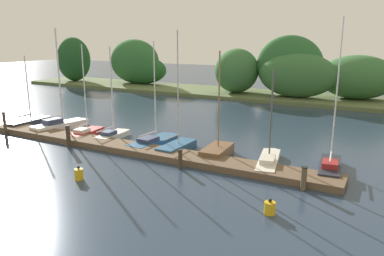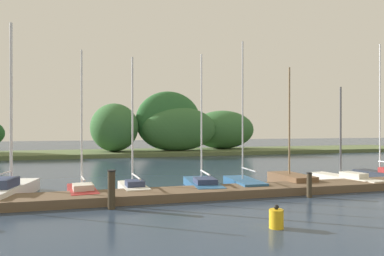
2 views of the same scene
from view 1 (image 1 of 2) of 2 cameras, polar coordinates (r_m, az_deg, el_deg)
name	(u,v)px [view 1 (image 1 of 2)]	position (r m, az deg, el deg)	size (l,w,h in m)	color
dock_pier	(133,148)	(23.01, -8.93, -3.10)	(24.17, 1.80, 0.35)	brown
far_shore	(217,72)	(46.13, 3.79, 8.52)	(67.89, 8.00, 6.97)	#56663D
sailboat_0	(30,122)	(31.82, -23.42, 0.83)	(1.15, 3.77, 5.39)	#232833
sailboat_1	(61,124)	(29.64, -19.35, 0.58)	(1.88, 4.51, 7.39)	white
sailboat_2	(86,132)	(27.32, -15.82, -0.53)	(1.45, 3.36, 6.31)	maroon
sailboat_3	(113,134)	(26.05, -11.96, -0.91)	(1.23, 3.29, 6.17)	silver
sailboat_4	(154,141)	(24.19, -5.79, -1.93)	(1.54, 4.24, 6.51)	#285684
sailboat_5	(178,146)	(22.88, -2.19, -2.70)	(1.25, 3.24, 7.15)	#285684
sailboat_6	(218,150)	(21.80, 3.93, -3.43)	(1.40, 2.88, 6.03)	brown
sailboat_7	(269,160)	(20.67, 11.58, -4.83)	(1.75, 4.38, 5.12)	silver
sailboat_8	(330,165)	(20.61, 20.27, -5.34)	(1.38, 3.78, 7.71)	#232833
mooring_piling_0	(5,123)	(29.54, -26.61, 0.64)	(0.23, 0.23, 1.64)	#4C3D28
mooring_piling_1	(68,136)	(24.62, -18.32, -1.23)	(0.31, 0.31, 1.41)	#3D3323
mooring_piling_2	(180,159)	(19.66, -1.79, -4.76)	(0.25, 0.25, 1.06)	#3D3323
mooring_piling_3	(304,178)	(17.73, 16.65, -7.35)	(0.30, 0.30, 1.12)	brown
channel_buoy_0	(79,174)	(19.10, -16.84, -6.72)	(0.42, 0.42, 0.70)	gold
channel_buoy_1	(270,208)	(15.27, 11.75, -11.79)	(0.44, 0.44, 0.65)	gold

